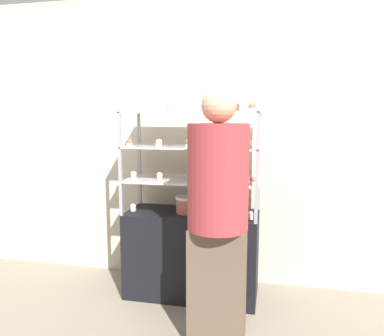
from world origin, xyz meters
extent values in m
plane|color=gray|center=(0.00, 0.00, 0.00)|extent=(20.00, 20.00, 0.00)
cube|color=beige|center=(0.00, 0.38, 1.30)|extent=(8.00, 0.05, 2.60)
cube|color=black|center=(0.00, 0.00, 0.36)|extent=(1.10, 0.47, 0.72)
cube|color=#99999E|center=(-0.54, 0.22, 0.86)|extent=(0.02, 0.02, 0.28)
cube|color=#99999E|center=(0.54, 0.22, 0.86)|extent=(0.02, 0.02, 0.28)
cube|color=#99999E|center=(-0.54, -0.22, 0.86)|extent=(0.02, 0.02, 0.28)
cube|color=#99999E|center=(0.54, -0.22, 0.86)|extent=(0.02, 0.02, 0.28)
cube|color=silver|center=(0.00, 0.00, 1.00)|extent=(1.10, 0.47, 0.01)
cube|color=#99999E|center=(-0.54, 0.22, 1.14)|extent=(0.02, 0.02, 0.28)
cube|color=#99999E|center=(0.54, 0.22, 1.14)|extent=(0.02, 0.02, 0.28)
cube|color=#99999E|center=(-0.54, -0.22, 1.14)|extent=(0.02, 0.02, 0.28)
cube|color=#99999E|center=(0.54, -0.22, 1.14)|extent=(0.02, 0.02, 0.28)
cube|color=silver|center=(0.00, 0.00, 1.28)|extent=(1.10, 0.47, 0.01)
cube|color=#99999E|center=(-0.54, 0.22, 1.42)|extent=(0.02, 0.02, 0.28)
cube|color=#99999E|center=(0.54, 0.22, 1.42)|extent=(0.02, 0.02, 0.28)
cube|color=#99999E|center=(-0.54, -0.22, 1.42)|extent=(0.02, 0.02, 0.28)
cube|color=#99999E|center=(0.54, -0.22, 1.42)|extent=(0.02, 0.02, 0.28)
cube|color=silver|center=(0.00, 0.00, 1.56)|extent=(1.10, 0.47, 0.01)
cylinder|color=#C66660|center=(-0.04, -0.02, 0.78)|extent=(0.19, 0.19, 0.12)
cylinder|color=white|center=(-0.04, -0.02, 0.86)|extent=(0.19, 0.19, 0.02)
cube|color=brown|center=(0.26, -0.06, 1.59)|extent=(0.23, 0.16, 0.06)
cube|color=silver|center=(0.26, -0.06, 1.63)|extent=(0.24, 0.17, 0.01)
cylinder|color=beige|center=(-0.50, -0.06, 0.74)|extent=(0.05, 0.05, 0.02)
sphere|color=white|center=(-0.50, -0.06, 0.76)|extent=(0.05, 0.05, 0.05)
cylinder|color=beige|center=(0.49, -0.10, 0.74)|extent=(0.05, 0.05, 0.02)
sphere|color=white|center=(0.49, -0.10, 0.76)|extent=(0.05, 0.05, 0.05)
cube|color=white|center=(0.32, -0.21, 0.75)|extent=(0.04, 0.00, 0.04)
cylinder|color=#CCB28C|center=(-0.50, -0.04, 1.02)|extent=(0.05, 0.05, 0.03)
sphere|color=white|center=(-0.50, -0.04, 1.04)|extent=(0.05, 0.05, 0.05)
cylinder|color=#CCB28C|center=(-0.26, -0.06, 1.02)|extent=(0.05, 0.05, 0.03)
sphere|color=silver|center=(-0.26, -0.06, 1.04)|extent=(0.05, 0.05, 0.05)
cylinder|color=beige|center=(0.01, -0.04, 1.02)|extent=(0.05, 0.05, 0.03)
sphere|color=silver|center=(0.01, -0.04, 1.04)|extent=(0.05, 0.05, 0.05)
cylinder|color=beige|center=(0.26, -0.06, 1.02)|extent=(0.05, 0.05, 0.03)
sphere|color=silver|center=(0.26, -0.06, 1.04)|extent=(0.05, 0.05, 0.05)
cylinder|color=#CCB28C|center=(0.50, -0.12, 1.02)|extent=(0.05, 0.05, 0.03)
sphere|color=#8C5B42|center=(0.50, -0.12, 1.04)|extent=(0.05, 0.05, 0.05)
cube|color=white|center=(-0.21, -0.21, 1.03)|extent=(0.04, 0.00, 0.04)
cylinder|color=beige|center=(-0.51, -0.09, 1.29)|extent=(0.05, 0.05, 0.02)
sphere|color=#8C5B42|center=(-0.51, -0.09, 1.32)|extent=(0.05, 0.05, 0.05)
cylinder|color=white|center=(-0.25, -0.12, 1.29)|extent=(0.05, 0.05, 0.02)
sphere|color=white|center=(-0.25, -0.12, 1.32)|extent=(0.05, 0.05, 0.05)
cylinder|color=white|center=(-0.01, -0.08, 1.29)|extent=(0.05, 0.05, 0.02)
sphere|color=#8C5B42|center=(-0.01, -0.08, 1.32)|extent=(0.05, 0.05, 0.05)
cylinder|color=white|center=(0.24, -0.08, 1.29)|extent=(0.05, 0.05, 0.02)
sphere|color=#E5996B|center=(0.24, -0.08, 1.32)|extent=(0.05, 0.05, 0.05)
cylinder|color=#CCB28C|center=(0.48, -0.11, 1.29)|extent=(0.05, 0.05, 0.02)
sphere|color=silver|center=(0.48, -0.11, 1.32)|extent=(0.05, 0.05, 0.05)
cube|color=white|center=(0.30, -0.21, 1.30)|extent=(0.04, 0.00, 0.04)
cylinder|color=#CCB28C|center=(-0.49, -0.10, 1.57)|extent=(0.06, 0.06, 0.02)
sphere|color=silver|center=(-0.49, -0.10, 1.60)|extent=(0.06, 0.06, 0.06)
cylinder|color=#CCB28C|center=(-0.17, -0.04, 1.57)|extent=(0.06, 0.06, 0.02)
sphere|color=#E5996B|center=(-0.17, -0.04, 1.60)|extent=(0.06, 0.06, 0.06)
cylinder|color=white|center=(0.48, -0.05, 1.57)|extent=(0.06, 0.06, 0.02)
sphere|color=#8C5B42|center=(0.48, -0.05, 1.60)|extent=(0.06, 0.06, 0.06)
cube|color=white|center=(0.43, -0.21, 1.58)|extent=(0.04, 0.00, 0.04)
cube|color=brown|center=(0.31, -0.62, 0.40)|extent=(0.38, 0.21, 0.79)
cylinder|color=#993338|center=(0.31, -0.62, 1.14)|extent=(0.40, 0.40, 0.69)
sphere|color=tan|center=(0.31, -0.62, 1.59)|extent=(0.22, 0.22, 0.22)
camera|label=1|loc=(0.66, -2.98, 1.52)|focal=35.00mm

